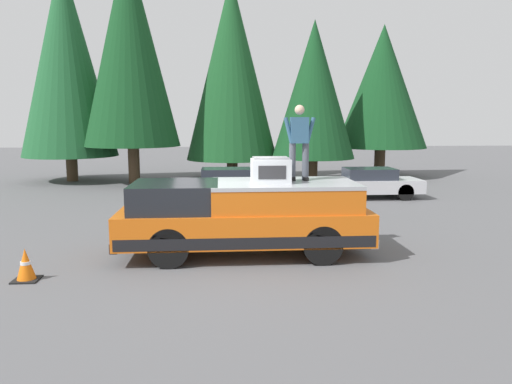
% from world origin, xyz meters
% --- Properties ---
extents(ground_plane, '(90.00, 90.00, 0.00)m').
position_xyz_m(ground_plane, '(0.00, 0.00, 0.00)').
color(ground_plane, '#565659').
extents(pickup_truck, '(2.01, 5.54, 1.65)m').
position_xyz_m(pickup_truck, '(0.26, -0.60, 0.87)').
color(pickup_truck, orange).
rests_on(pickup_truck, ground).
extents(compressor_unit, '(0.65, 0.84, 0.56)m').
position_xyz_m(compressor_unit, '(0.10, -1.16, 1.93)').
color(compressor_unit, silver).
rests_on(compressor_unit, pickup_truck).
extents(person_on_truck_bed, '(0.29, 0.72, 1.69)m').
position_xyz_m(person_on_truck_bed, '(0.49, -1.85, 2.55)').
color(person_on_truck_bed, '#4C515B').
rests_on(person_on_truck_bed, pickup_truck).
extents(parked_car_silver, '(1.64, 4.10, 1.16)m').
position_xyz_m(parked_car_silver, '(7.99, -5.76, 0.58)').
color(parked_car_silver, silver).
rests_on(parked_car_silver, ground).
extents(parked_car_black, '(1.64, 4.10, 1.16)m').
position_xyz_m(parked_car_black, '(8.32, -0.22, 0.58)').
color(parked_car_black, black).
rests_on(parked_car_black, ground).
extents(traffic_cone, '(0.47, 0.47, 0.62)m').
position_xyz_m(traffic_cone, '(-1.22, 3.61, 0.29)').
color(traffic_cone, black).
rests_on(traffic_cone, ground).
extents(conifer_far_left, '(4.74, 4.74, 7.90)m').
position_xyz_m(conifer_far_left, '(15.07, -8.60, 4.71)').
color(conifer_far_left, '#4C3826').
rests_on(conifer_far_left, ground).
extents(conifer_left, '(4.02, 4.02, 7.72)m').
position_xyz_m(conifer_left, '(13.20, -4.61, 4.43)').
color(conifer_left, '#4C3826').
rests_on(conifer_left, ground).
extents(conifer_center_left, '(4.64, 4.64, 10.05)m').
position_xyz_m(conifer_center_left, '(14.66, -0.69, 5.52)').
color(conifer_center_left, '#4C3826').
rests_on(conifer_center_left, ground).
extents(conifer_center_right, '(4.46, 4.46, 11.05)m').
position_xyz_m(conifer_center_right, '(13.15, 4.04, 6.40)').
color(conifer_center_right, '#4C3826').
rests_on(conifer_center_right, ground).
extents(conifer_right, '(4.55, 4.55, 10.64)m').
position_xyz_m(conifer_right, '(14.29, 7.28, 5.93)').
color(conifer_right, '#4C3826').
rests_on(conifer_right, ground).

